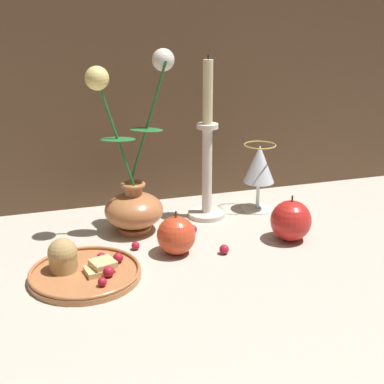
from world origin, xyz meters
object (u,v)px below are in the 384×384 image
Objects in this scene: plate_with_pastries at (81,269)px; apple_near_glass at (176,235)px; wine_glass at (259,167)px; apple_beside_vase at (291,221)px; candlestick at (207,161)px; vase at (133,191)px.

apple_near_glass is (0.18, 0.04, 0.02)m from plate_with_pastries.
apple_beside_vase is at bearing -92.27° from wine_glass.
candlestick is (0.30, 0.20, 0.11)m from plate_with_pastries.
wine_glass is 1.64× the size of apple_beside_vase.
plate_with_pastries is at bearing -153.87° from wine_glass.
vase is at bearing 112.36° from apple_near_glass.
candlestick reaches higher than wine_glass.
plate_with_pastries is 0.55× the size of candlestick.
apple_beside_vase is at bearing -1.94° from apple_near_glass.
apple_near_glass reaches higher than plate_with_pastries.
vase is 1.89× the size of plate_with_pastries.
plate_with_pastries is 2.27× the size of apple_near_glass.
vase is 1.04× the size of candlestick.
candlestick reaches higher than apple_beside_vase.
candlestick reaches higher than apple_near_glass.
plate_with_pastries is (-0.13, -0.17, -0.07)m from vase.
wine_glass is 0.30m from apple_near_glass.
apple_beside_vase reaches higher than apple_near_glass.
vase is at bearing -169.28° from candlestick.
candlestick is 3.74× the size of apple_beside_vase.
wine_glass is at bearing 2.52° from candlestick.
vase reaches higher than apple_near_glass.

